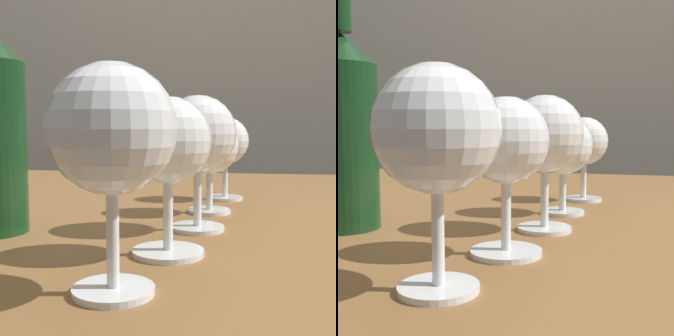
{
  "view_description": "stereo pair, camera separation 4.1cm",
  "coord_description": "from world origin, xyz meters",
  "views": [
    {
      "loc": [
        0.08,
        -0.65,
        0.84
      ],
      "look_at": [
        0.02,
        -0.25,
        0.8
      ],
      "focal_mm": 48.58,
      "sensor_mm": 36.0,
      "label": 1
    },
    {
      "loc": [
        0.12,
        -0.65,
        0.84
      ],
      "look_at": [
        0.02,
        -0.25,
        0.8
      ],
      "focal_mm": 48.58,
      "sensor_mm": 36.0,
      "label": 2
    }
  ],
  "objects": [
    {
      "name": "wine_bottle",
      "position": [
        -0.18,
        -0.19,
        0.84
      ],
      "size": [
        0.08,
        0.08,
        0.31
      ],
      "color": "#143819",
      "rests_on": "dining_table"
    },
    {
      "name": "wine_glass_cabernet",
      "position": [
        0.02,
        -0.25,
        0.82
      ],
      "size": [
        0.08,
        0.08,
        0.14
      ],
      "color": "white",
      "rests_on": "dining_table"
    },
    {
      "name": "wine_glass_amber",
      "position": [
        0.04,
        -0.15,
        0.83
      ],
      "size": [
        0.09,
        0.09,
        0.15
      ],
      "color": "white",
      "rests_on": "dining_table"
    },
    {
      "name": "wine_glass_pinot",
      "position": [
        -0.0,
        -0.35,
        0.84
      ],
      "size": [
        0.09,
        0.09,
        0.16
      ],
      "color": "white",
      "rests_on": "dining_table"
    },
    {
      "name": "wine_glass_white",
      "position": [
        0.07,
        0.07,
        0.82
      ],
      "size": [
        0.07,
        0.07,
        0.13
      ],
      "color": "white",
      "rests_on": "dining_table"
    },
    {
      "name": "wine_glass_chardonnay",
      "position": [
        0.05,
        -0.05,
        0.81
      ],
      "size": [
        0.08,
        0.08,
        0.13
      ],
      "color": "white",
      "rests_on": "dining_table"
    },
    {
      "name": "back_wall",
      "position": [
        0.0,
        1.23,
        1.3
      ],
      "size": [
        5.0,
        0.08,
        2.6
      ],
      "primitive_type": "cube",
      "color": "beige",
      "rests_on": "ground_plane"
    },
    {
      "name": "dining_table",
      "position": [
        0.0,
        0.0,
        0.64
      ],
      "size": [
        1.21,
        0.95,
        0.73
      ],
      "color": "brown",
      "rests_on": "ground_plane"
    }
  ]
}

